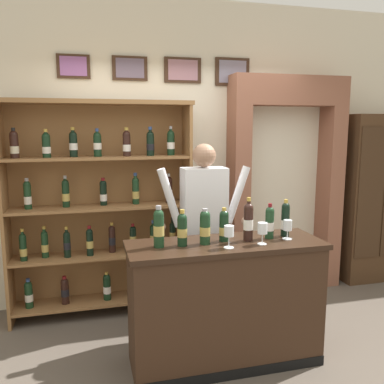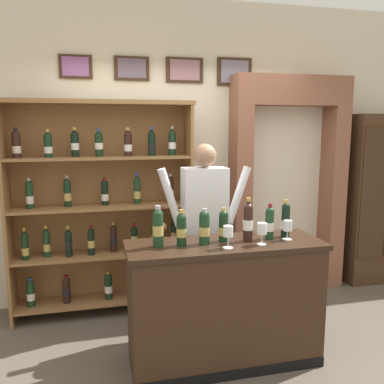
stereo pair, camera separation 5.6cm
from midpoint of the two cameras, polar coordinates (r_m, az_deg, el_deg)
ground_plane at (r=3.52m, az=3.34°, el=-22.79°), size 14.00×14.00×0.02m
back_wall at (r=4.45m, az=-2.44°, el=5.64°), size 12.00×0.19×3.15m
wine_shelf at (r=4.06m, az=-13.11°, el=-1.61°), size 1.78×0.37×2.10m
archway_doorway at (r=4.74m, az=12.23°, el=2.87°), size 1.32×0.45×2.39m
side_cabinet at (r=5.31m, az=23.74°, el=-0.86°), size 0.73×0.37×1.99m
tasting_counter at (r=3.30m, az=4.16°, el=-15.30°), size 1.51×0.53×0.98m
shopkeeper at (r=3.61m, az=1.24°, el=-3.66°), size 0.86×0.22×1.71m
tasting_bottle_riserva at (r=2.98m, az=-5.24°, el=-4.93°), size 0.08×0.08×0.31m
tasting_bottle_brunello at (r=3.01m, az=-1.95°, el=-5.17°), size 0.07×0.07×0.27m
tasting_bottle_chianti at (r=3.04m, az=1.30°, el=-4.89°), size 0.08×0.08×0.27m
tasting_bottle_rosso at (r=3.13m, az=3.99°, el=-4.73°), size 0.07×0.07×0.26m
tasting_bottle_super_tuscan at (r=3.15m, az=7.42°, el=-4.08°), size 0.07×0.07×0.34m
tasting_bottle_grappa at (r=3.25m, az=10.36°, el=-4.18°), size 0.07×0.07×0.28m
tasting_bottle_vin_santo at (r=3.34m, az=12.52°, el=-3.74°), size 0.07×0.07×0.30m
wine_glass_spare at (r=2.96m, az=4.67°, el=-5.70°), size 0.07×0.07×0.17m
wine_glass_left at (r=3.08m, az=9.36°, el=-5.16°), size 0.07×0.07×0.17m
wine_glass_right at (r=3.26m, az=12.81°, el=-4.71°), size 0.07×0.07×0.15m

